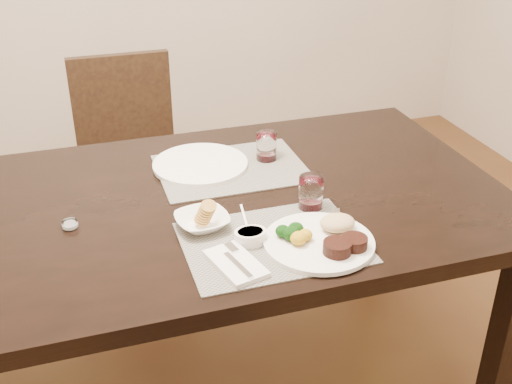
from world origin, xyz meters
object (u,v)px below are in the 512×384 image
object	(u,v)px
steak_knife	(350,235)
far_plate	(200,164)
cracker_bowl	(202,221)
chair_far	(130,152)
dinner_plate	(324,239)
wine_glass_near	(311,194)

from	to	relation	value
steak_knife	far_plate	size ratio (longest dim) A/B	0.74
steak_knife	cracker_bowl	distance (m)	0.39
chair_far	steak_knife	xyz separation A→B (m)	(0.43, -1.25, 0.26)
dinner_plate	cracker_bowl	size ratio (longest dim) A/B	1.82
far_plate	chair_far	bearing A→B (deg)	101.77
dinner_plate	far_plate	bearing A→B (deg)	116.72
far_plate	steak_knife	bearing A→B (deg)	-62.53
chair_far	wine_glass_near	xyz separation A→B (m)	(0.39, -1.07, 0.29)
steak_knife	far_plate	bearing A→B (deg)	140.94
steak_knife	wine_glass_near	world-z (taller)	wine_glass_near
wine_glass_near	far_plate	distance (m)	0.43
far_plate	wine_glass_near	bearing A→B (deg)	-56.05
wine_glass_near	far_plate	xyz separation A→B (m)	(-0.24, 0.35, -0.04)
chair_far	wine_glass_near	world-z (taller)	chair_far
wine_glass_near	dinner_plate	bearing A→B (deg)	-101.35
dinner_plate	wine_glass_near	world-z (taller)	wine_glass_near
cracker_bowl	steak_knife	bearing A→B (deg)	-25.15
chair_far	dinner_plate	world-z (taller)	chair_far
cracker_bowl	chair_far	bearing A→B (deg)	93.70
chair_far	steak_knife	world-z (taller)	chair_far
cracker_bowl	wine_glass_near	size ratio (longest dim) A/B	1.66
steak_knife	cracker_bowl	size ratio (longest dim) A/B	1.42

